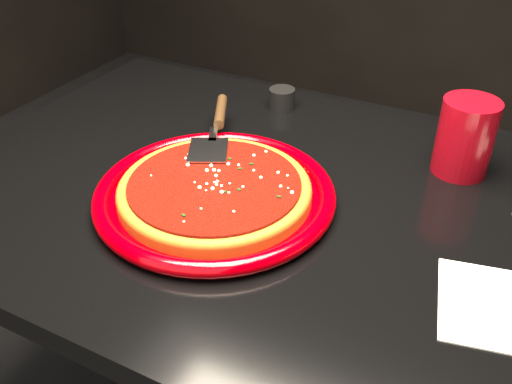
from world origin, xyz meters
TOP-DOWN VIEW (x-y plane):
  - table at (0.00, 0.00)m, footprint 1.20×0.80m
  - plate at (-0.09, -0.06)m, footprint 0.47×0.47m
  - pizza_crust at (-0.09, -0.06)m, footprint 0.38×0.38m
  - pizza_crust_rim at (-0.09, -0.06)m, footprint 0.38×0.38m
  - pizza_sauce at (-0.09, -0.06)m, footprint 0.34×0.34m
  - parmesan_dusting at (-0.09, -0.06)m, footprint 0.27×0.27m
  - basil_flecks at (-0.09, -0.06)m, footprint 0.25×0.25m
  - pizza_server at (-0.17, 0.08)m, footprint 0.20×0.29m
  - cup at (0.25, 0.22)m, footprint 0.11×0.11m
  - napkin_a at (0.36, -0.10)m, footprint 0.18×0.18m
  - ramekin at (-0.14, 0.31)m, footprint 0.07×0.07m

SIDE VIEW (x-z plane):
  - table at x=0.00m, z-range 0.00..0.75m
  - napkin_a at x=0.36m, z-range 0.75..0.75m
  - plate at x=-0.09m, z-range 0.75..0.78m
  - pizza_crust at x=-0.09m, z-range 0.76..0.78m
  - ramekin at x=-0.14m, z-range 0.75..0.79m
  - pizza_crust_rim at x=-0.09m, z-range 0.77..0.79m
  - pizza_sauce at x=-0.09m, z-range 0.78..0.79m
  - basil_flecks at x=-0.09m, z-range 0.79..0.79m
  - parmesan_dusting at x=-0.09m, z-range 0.79..0.79m
  - pizza_server at x=-0.17m, z-range 0.79..0.81m
  - cup at x=0.25m, z-range 0.75..0.89m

